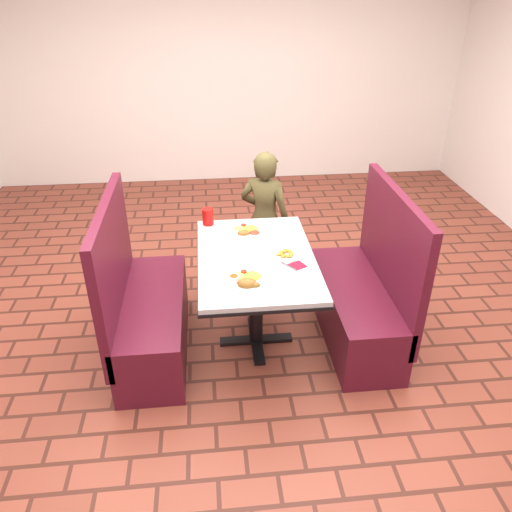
# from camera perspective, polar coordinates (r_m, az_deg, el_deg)

# --- Properties ---
(room) EXTENTS (7.00, 7.04, 2.82)m
(room) POSITION_cam_1_polar(r_m,az_deg,el_deg) (3.04, -0.00, 19.42)
(room) COLOR brown
(room) RESTS_ON ground
(dining_table) EXTENTS (0.81, 1.21, 0.75)m
(dining_table) POSITION_cam_1_polar(r_m,az_deg,el_deg) (3.49, -0.00, -1.37)
(dining_table) COLOR #B0B2B5
(dining_table) RESTS_ON ground
(booth_bench_left) EXTENTS (0.47, 1.20, 1.17)m
(booth_bench_left) POSITION_cam_1_polar(r_m,az_deg,el_deg) (3.69, -12.52, -6.33)
(booth_bench_left) COLOR #511223
(booth_bench_left) RESTS_ON ground
(booth_bench_right) EXTENTS (0.47, 1.20, 1.17)m
(booth_bench_right) POSITION_cam_1_polar(r_m,az_deg,el_deg) (3.82, 12.05, -4.88)
(booth_bench_right) COLOR #511223
(booth_bench_right) RESTS_ON ground
(diner_person) EXTENTS (0.51, 0.44, 1.19)m
(diner_person) POSITION_cam_1_polar(r_m,az_deg,el_deg) (4.34, 1.00, 4.34)
(diner_person) COLOR brown
(diner_person) RESTS_ON ground
(near_dinner_plate) EXTENTS (0.28, 0.28, 0.09)m
(near_dinner_plate) POSITION_cam_1_polar(r_m,az_deg,el_deg) (3.13, -1.02, -2.57)
(near_dinner_plate) COLOR white
(near_dinner_plate) RESTS_ON dining_table
(far_dinner_plate) EXTENTS (0.27, 0.27, 0.07)m
(far_dinner_plate) POSITION_cam_1_polar(r_m,az_deg,el_deg) (3.74, -1.04, 3.03)
(far_dinner_plate) COLOR white
(far_dinner_plate) RESTS_ON dining_table
(plantain_plate) EXTENTS (0.19, 0.19, 0.03)m
(plantain_plate) POSITION_cam_1_polar(r_m,az_deg,el_deg) (3.44, 3.38, 0.16)
(plantain_plate) COLOR white
(plantain_plate) RESTS_ON dining_table
(maroon_napkin) EXTENTS (0.13, 0.13, 0.00)m
(maroon_napkin) POSITION_cam_1_polar(r_m,az_deg,el_deg) (3.34, 4.76, -1.09)
(maroon_napkin) COLOR maroon
(maroon_napkin) RESTS_ON dining_table
(spoon_utensil) EXTENTS (0.10, 0.12, 0.00)m
(spoon_utensil) POSITION_cam_1_polar(r_m,az_deg,el_deg) (3.32, 3.68, -1.13)
(spoon_utensil) COLOR silver
(spoon_utensil) RESTS_ON dining_table
(red_tumbler) EXTENTS (0.09, 0.09, 0.13)m
(red_tumbler) POSITION_cam_1_polar(r_m,az_deg,el_deg) (3.87, -5.52, 4.50)
(red_tumbler) COLOR #B90F0C
(red_tumbler) RESTS_ON dining_table
(paper_napkin) EXTENTS (0.21, 0.19, 0.01)m
(paper_napkin) POSITION_cam_1_polar(r_m,az_deg,el_deg) (3.07, 5.99, -4.03)
(paper_napkin) COLOR white
(paper_napkin) RESTS_ON dining_table
(knife_utensil) EXTENTS (0.07, 0.16, 0.00)m
(knife_utensil) POSITION_cam_1_polar(r_m,az_deg,el_deg) (3.14, 0.02, -2.91)
(knife_utensil) COLOR #B9B9BE
(knife_utensil) RESTS_ON dining_table
(fork_utensil) EXTENTS (0.01, 0.13, 0.00)m
(fork_utensil) POSITION_cam_1_polar(r_m,az_deg,el_deg) (3.09, -1.89, -3.55)
(fork_utensil) COLOR silver
(fork_utensil) RESTS_ON dining_table
(lettuce_shreds) EXTENTS (0.28, 0.32, 0.00)m
(lettuce_shreds) POSITION_cam_1_polar(r_m,az_deg,el_deg) (3.50, 0.55, 0.53)
(lettuce_shreds) COLOR #89CD52
(lettuce_shreds) RESTS_ON dining_table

